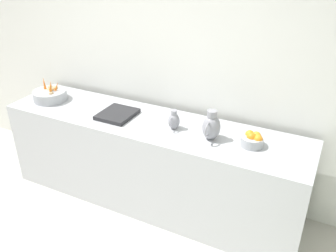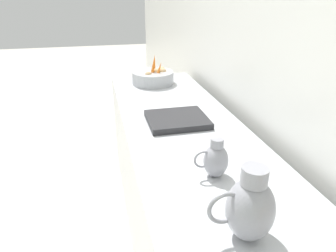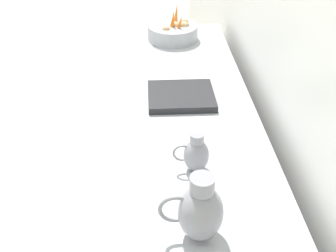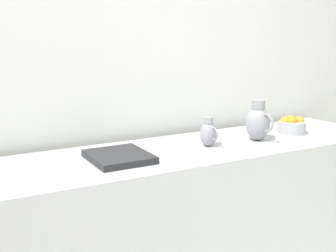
{
  "view_description": "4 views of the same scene",
  "coord_description": "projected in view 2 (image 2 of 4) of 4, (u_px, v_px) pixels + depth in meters",
  "views": [
    {
      "loc": [
        1.0,
        1.54,
        2.34
      ],
      "look_at": [
        -1.38,
        0.35,
        0.94
      ],
      "focal_mm": 38.73,
      "sensor_mm": 36.0,
      "label": 1
    },
    {
      "loc": [
        -1.05,
        1.38,
        1.59
      ],
      "look_at": [
        -1.32,
        0.2,
        1.04
      ],
      "focal_mm": 33.21,
      "sensor_mm": 36.0,
      "label": 2
    },
    {
      "loc": [
        -1.3,
        1.68,
        1.97
      ],
      "look_at": [
        -1.38,
        0.28,
        1.03
      ],
      "focal_mm": 45.24,
      "sensor_mm": 36.0,
      "label": 3
    },
    {
      "loc": [
        0.62,
        -1.08,
        1.53
      ],
      "look_at": [
        -1.43,
        0.05,
        1.03
      ],
      "focal_mm": 47.72,
      "sensor_mm": 36.0,
      "label": 4
    }
  ],
  "objects": [
    {
      "name": "prep_counter",
      "position": [
        197.0,
        218.0,
        1.69
      ],
      "size": [
        0.67,
        2.85,
        0.87
      ],
      "primitive_type": "cube",
      "color": "#ADAFB5",
      "rests_on": "ground_plane"
    },
    {
      "name": "vegetable_colander",
      "position": [
        153.0,
        77.0,
        2.5
      ],
      "size": [
        0.33,
        0.33,
        0.21
      ],
      "color": "#9EA0A5",
      "rests_on": "prep_counter"
    },
    {
      "name": "metal_pitcher_tall",
      "position": [
        249.0,
        207.0,
        0.94
      ],
      "size": [
        0.21,
        0.15,
        0.25
      ],
      "color": "gray",
      "rests_on": "prep_counter"
    },
    {
      "name": "metal_pitcher_short",
      "position": [
        215.0,
        159.0,
        1.26
      ],
      "size": [
        0.15,
        0.1,
        0.17
      ],
      "color": "gray",
      "rests_on": "prep_counter"
    },
    {
      "name": "counter_sink_basin",
      "position": [
        177.0,
        120.0,
        1.8
      ],
      "size": [
        0.34,
        0.3,
        0.04
      ],
      "primitive_type": "cube",
      "color": "#232326",
      "rests_on": "prep_counter"
    }
  ]
}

